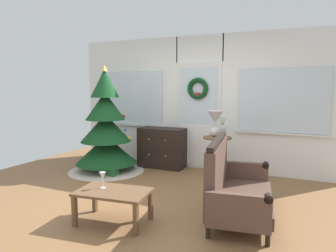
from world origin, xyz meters
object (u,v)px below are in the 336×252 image
(side_table, at_px, (217,150))
(christmas_tree, at_px, (106,134))
(settee_sofa, at_px, (232,186))
(wine_glass, at_px, (103,177))
(flower_vase, at_px, (223,131))
(table_lamp, at_px, (215,120))
(gift_box, at_px, (112,172))
(coffee_table, at_px, (113,195))
(dresser_cabinet, at_px, (162,148))

(side_table, bearing_deg, christmas_tree, -170.99)
(settee_sofa, distance_m, wine_glass, 1.58)
(settee_sofa, relative_size, flower_vase, 4.42)
(table_lamp, height_order, gift_box, table_lamp)
(table_lamp, relative_size, gift_box, 2.56)
(coffee_table, bearing_deg, dresser_cabinet, 103.59)
(side_table, relative_size, coffee_table, 0.82)
(dresser_cabinet, relative_size, flower_vase, 2.58)
(settee_sofa, bearing_deg, side_table, 113.17)
(settee_sofa, bearing_deg, table_lamp, 114.60)
(christmas_tree, distance_m, wine_glass, 2.24)
(side_table, relative_size, wine_glass, 3.79)
(side_table, xyz_separation_m, gift_box, (-1.72, -0.62, -0.44))
(settee_sofa, height_order, table_lamp, table_lamp)
(dresser_cabinet, xyz_separation_m, settee_sofa, (1.83, -1.77, -0.01))
(christmas_tree, relative_size, gift_box, 11.54)
(christmas_tree, xyz_separation_m, side_table, (2.06, 0.33, -0.19))
(side_table, distance_m, table_lamp, 0.51)
(settee_sofa, xyz_separation_m, flower_vase, (-0.50, 1.34, 0.48))
(flower_vase, xyz_separation_m, coffee_table, (-0.71, -2.12, -0.53))
(christmas_tree, height_order, settee_sofa, christmas_tree)
(flower_vase, xyz_separation_m, wine_glass, (-0.88, -2.10, -0.33))
(flower_vase, relative_size, gift_box, 2.04)
(dresser_cabinet, bearing_deg, wine_glass, -79.88)
(settee_sofa, bearing_deg, wine_glass, -151.18)
(christmas_tree, distance_m, settee_sofa, 2.89)
(table_lamp, bearing_deg, dresser_cabinet, 164.39)
(flower_vase, height_order, wine_glass, flower_vase)
(christmas_tree, bearing_deg, table_lamp, 10.39)
(table_lamp, distance_m, flower_vase, 0.25)
(coffee_table, bearing_deg, wine_glass, 171.25)
(christmas_tree, xyz_separation_m, settee_sofa, (2.66, -1.07, -0.33))
(dresser_cabinet, xyz_separation_m, side_table, (1.23, -0.37, 0.13))
(wine_glass, bearing_deg, dresser_cabinet, 100.12)
(side_table, xyz_separation_m, flower_vase, (0.10, -0.06, 0.33))
(wine_glass, distance_m, gift_box, 1.86)
(table_lamp, relative_size, wine_glass, 2.26)
(christmas_tree, relative_size, side_table, 2.68)
(side_table, xyz_separation_m, table_lamp, (-0.06, 0.04, 0.50))
(side_table, height_order, gift_box, side_table)
(settee_sofa, height_order, gift_box, settee_sofa)
(table_lamp, xyz_separation_m, coffee_table, (-0.55, -2.22, -0.69))
(coffee_table, bearing_deg, gift_box, 125.46)
(christmas_tree, height_order, dresser_cabinet, christmas_tree)
(settee_sofa, height_order, coffee_table, settee_sofa)
(dresser_cabinet, xyz_separation_m, coffee_table, (0.62, -2.55, -0.06))
(dresser_cabinet, bearing_deg, side_table, -16.61)
(flower_vase, height_order, coffee_table, flower_vase)
(flower_vase, bearing_deg, settee_sofa, -69.56)
(christmas_tree, height_order, gift_box, christmas_tree)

